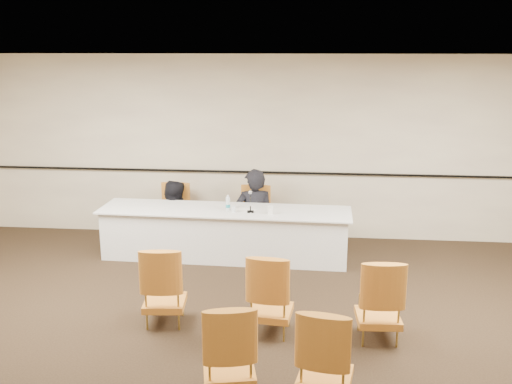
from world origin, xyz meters
TOP-DOWN VIEW (x-y plane):
  - floor at (0.00, 0.00)m, footprint 10.00×10.00m
  - ceiling at (0.00, 0.00)m, footprint 10.00×10.00m
  - wall_back at (0.00, 4.00)m, footprint 10.00×0.04m
  - wall_rail at (0.00, 3.96)m, footprint 9.80×0.04m
  - panel_table at (-0.70, 2.90)m, footprint 3.78×0.98m
  - panelist_main at (-0.31, 3.45)m, footprint 0.70×0.53m
  - panelist_main_chair at (-0.31, 3.45)m, footprint 0.51×0.51m
  - panelist_second at (-1.63, 3.49)m, footprint 0.80×0.63m
  - panelist_second_chair at (-1.63, 3.49)m, footprint 0.51×0.51m
  - papers at (-0.39, 2.90)m, footprint 0.36×0.31m
  - microphone at (-0.30, 2.78)m, footprint 0.13×0.22m
  - water_bottle at (-0.64, 2.88)m, footprint 0.09×0.09m
  - drinking_glass at (-0.54, 2.76)m, footprint 0.08×0.08m
  - coffee_cup at (0.00, 2.71)m, footprint 0.09×0.09m
  - aud_chair_front_left at (-1.07, 0.72)m, footprint 0.55×0.55m
  - aud_chair_front_mid at (0.16, 0.61)m, footprint 0.55×0.55m
  - aud_chair_front_right at (1.33, 0.59)m, footprint 0.52×0.52m
  - aud_chair_back_mid at (-0.13, -0.62)m, footprint 0.59×0.59m
  - aud_chair_back_right at (0.74, -0.64)m, footprint 0.58×0.58m

SIDE VIEW (x-z plane):
  - floor at x=0.00m, z-range 0.00..0.00m
  - panelist_second at x=-1.63m, z-range -0.56..1.04m
  - panel_table at x=-0.70m, z-range 0.00..0.75m
  - panelist_main at x=-0.31m, z-range -0.48..1.26m
  - panelist_main_chair at x=-0.31m, z-range 0.00..0.95m
  - panelist_second_chair at x=-1.63m, z-range 0.00..0.95m
  - aud_chair_front_left at x=-1.07m, z-range 0.00..0.95m
  - aud_chair_front_mid at x=0.16m, z-range 0.00..0.95m
  - aud_chair_front_right at x=1.33m, z-range 0.00..0.95m
  - aud_chair_back_mid at x=-0.13m, z-range 0.00..0.95m
  - aud_chair_back_right at x=0.74m, z-range 0.00..0.95m
  - papers at x=-0.39m, z-range 0.75..0.76m
  - drinking_glass at x=-0.54m, z-range 0.75..0.85m
  - coffee_cup at x=0.00m, z-range 0.75..0.88m
  - water_bottle at x=-0.64m, z-range 0.75..0.98m
  - microphone at x=-0.30m, z-range 0.75..1.05m
  - wall_rail at x=0.00m, z-range 1.09..1.11m
  - wall_back at x=0.00m, z-range 0.00..3.00m
  - ceiling at x=0.00m, z-range 3.00..3.00m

